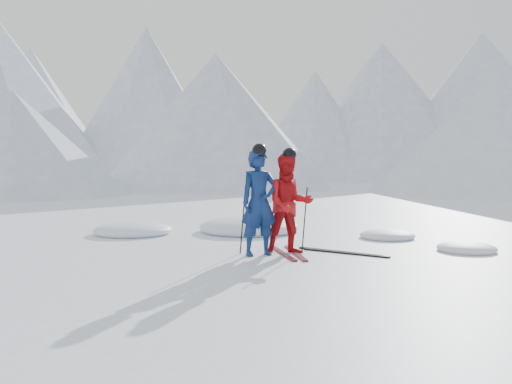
{
  "coord_description": "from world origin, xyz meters",
  "views": [
    {
      "loc": [
        -1.31,
        -10.36,
        1.67
      ],
      "look_at": [
        -1.31,
        0.5,
        1.1
      ],
      "focal_mm": 38.0,
      "sensor_mm": 36.0,
      "label": 1
    }
  ],
  "objects": [
    {
      "name": "pole_blue_left",
      "position": [
        -1.56,
        -0.43,
        0.64
      ],
      "size": [
        0.13,
        0.09,
        1.28
      ],
      "primitive_type": "cylinder",
      "rotation": [
        0.05,
        0.08,
        0.0
      ],
      "color": "black",
      "rests_on": "ground"
    },
    {
      "name": "pole_blue_right",
      "position": [
        -1.01,
        -0.33,
        0.64
      ],
      "size": [
        0.13,
        0.08,
        1.28
      ],
      "primitive_type": "cylinder",
      "rotation": [
        -0.04,
        0.08,
        0.0
      ],
      "color": "black",
      "rests_on": "ground"
    },
    {
      "name": "ground",
      "position": [
        0.0,
        0.0,
        0.0
      ],
      "size": [
        160.0,
        160.0,
        0.0
      ],
      "primitive_type": "plane",
      "color": "white",
      "rests_on": "ground"
    },
    {
      "name": "ski_worn_right",
      "position": [
        -0.58,
        -0.41,
        0.01
      ],
      "size": [
        0.32,
        1.7,
        0.03
      ],
      "primitive_type": "cube",
      "rotation": [
        0.0,
        0.0,
        0.14
      ],
      "color": "black",
      "rests_on": "ground"
    },
    {
      "name": "ski_loose_b",
      "position": [
        0.35,
        -0.41,
        0.01
      ],
      "size": [
        1.46,
        1.02,
        0.03
      ],
      "primitive_type": "cube",
      "rotation": [
        0.0,
        0.0,
        0.98
      ],
      "color": "black",
      "rests_on": "ground"
    },
    {
      "name": "ski_worn_left",
      "position": [
        -0.82,
        -0.41,
        0.01
      ],
      "size": [
        0.44,
        1.68,
        0.03
      ],
      "primitive_type": "cube",
      "rotation": [
        0.0,
        0.0,
        0.21
      ],
      "color": "black",
      "rests_on": "ground"
    },
    {
      "name": "ski_loose_a",
      "position": [
        0.25,
        -0.26,
        0.01
      ],
      "size": [
        1.43,
        1.06,
        0.03
      ],
      "primitive_type": "cube",
      "rotation": [
        0.0,
        0.0,
        0.95
      ],
      "color": "black",
      "rests_on": "ground"
    },
    {
      "name": "pole_red_right",
      "position": [
        -0.4,
        -0.26,
        0.62
      ],
      "size": [
        0.12,
        0.09,
        1.23
      ],
      "primitive_type": "cylinder",
      "rotation": [
        -0.05,
        0.08,
        0.0
      ],
      "color": "black",
      "rests_on": "ground"
    },
    {
      "name": "skier_blue",
      "position": [
        -1.26,
        -0.58,
        0.96
      ],
      "size": [
        0.83,
        0.7,
        1.93
      ],
      "primitive_type": "imported",
      "rotation": [
        0.0,
        0.0,
        0.41
      ],
      "color": "#0D2251",
      "rests_on": "ground"
    },
    {
      "name": "pole_red_left",
      "position": [
        -1.0,
        -0.16,
        0.62
      ],
      "size": [
        0.12,
        0.1,
        1.23
      ],
      "primitive_type": "cylinder",
      "rotation": [
        0.06,
        0.08,
        0.0
      ],
      "color": "black",
      "rests_on": "ground"
    },
    {
      "name": "mountain_range",
      "position": [
        5.71,
        35.31,
        6.72
      ],
      "size": [
        106.15,
        62.94,
        15.53
      ],
      "color": "#B2BCD1",
      "rests_on": "ground"
    },
    {
      "name": "skier_red",
      "position": [
        -0.7,
        -0.41,
        0.93
      ],
      "size": [
        1.01,
        0.85,
        1.85
      ],
      "primitive_type": "imported",
      "rotation": [
        0.0,
        0.0,
        0.17
      ],
      "color": "#B80E12",
      "rests_on": "ground"
    },
    {
      "name": "snow_lumps",
      "position": [
        -1.74,
        2.48,
        0.0
      ],
      "size": [
        8.43,
        4.73,
        0.54
      ],
      "color": "white",
      "rests_on": "ground"
    }
  ]
}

